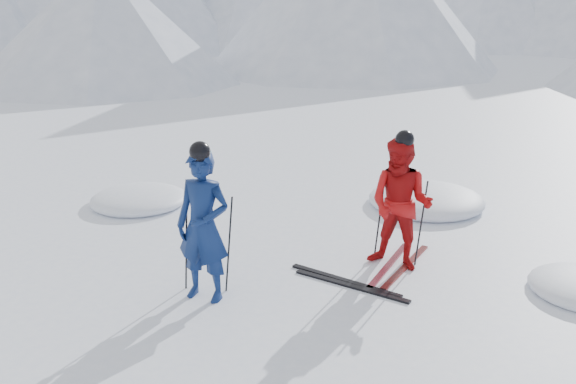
# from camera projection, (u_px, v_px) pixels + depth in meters

# --- Properties ---
(ground) EXTENTS (160.00, 160.00, 0.00)m
(ground) POSITION_uv_depth(u_px,v_px,m) (426.00, 292.00, 8.07)
(ground) COLOR white
(ground) RESTS_ON ground
(skier_blue) EXTENTS (0.78, 0.58, 1.97)m
(skier_blue) POSITION_uv_depth(u_px,v_px,m) (203.00, 226.00, 7.63)
(skier_blue) COLOR navy
(skier_blue) RESTS_ON ground
(skier_red) EXTENTS (1.09, 0.96, 1.90)m
(skier_red) POSITION_uv_depth(u_px,v_px,m) (401.00, 204.00, 8.54)
(skier_red) COLOR #AD0D0F
(skier_red) RESTS_ON ground
(pole_blue_left) EXTENTS (0.13, 0.09, 1.31)m
(pole_blue_left) POSITION_uv_depth(u_px,v_px,m) (186.00, 244.00, 7.93)
(pole_blue_left) COLOR black
(pole_blue_left) RESTS_ON ground
(pole_blue_right) EXTENTS (0.13, 0.08, 1.31)m
(pole_blue_right) POSITION_uv_depth(u_px,v_px,m) (229.00, 245.00, 7.91)
(pole_blue_right) COLOR black
(pole_blue_right) RESTS_ON ground
(pole_red_left) EXTENTS (0.13, 0.10, 1.27)m
(pole_red_left) POSITION_uv_depth(u_px,v_px,m) (379.00, 218.00, 8.93)
(pole_red_left) COLOR black
(pole_red_left) RESTS_ON ground
(pole_red_right) EXTENTS (0.13, 0.09, 1.27)m
(pole_red_right) POSITION_uv_depth(u_px,v_px,m) (421.00, 223.00, 8.71)
(pole_red_right) COLOR black
(pole_red_right) RESTS_ON ground
(ski_worn_left) EXTENTS (0.52, 1.67, 0.03)m
(ski_worn_left) POSITION_uv_depth(u_px,v_px,m) (389.00, 265.00, 8.85)
(ski_worn_left) COLOR black
(ski_worn_left) RESTS_ON ground
(ski_worn_right) EXTENTS (0.63, 1.64, 0.03)m
(ski_worn_right) POSITION_uv_depth(u_px,v_px,m) (406.00, 266.00, 8.80)
(ski_worn_right) COLOR black
(ski_worn_right) RESTS_ON ground
(ski_loose_a) EXTENTS (1.60, 0.75, 0.03)m
(ski_loose_a) POSITION_uv_depth(u_px,v_px,m) (345.00, 280.00, 8.36)
(ski_loose_a) COLOR black
(ski_loose_a) RESTS_ON ground
(ski_loose_b) EXTENTS (1.62, 0.70, 0.03)m
(ski_loose_b) POSITION_uv_depth(u_px,v_px,m) (351.00, 286.00, 8.20)
(ski_loose_b) COLOR black
(ski_loose_b) RESTS_ON ground
(snow_lumps) EXTENTS (9.61, 5.90, 0.47)m
(snow_lumps) POSITION_uv_depth(u_px,v_px,m) (366.00, 221.00, 10.62)
(snow_lumps) COLOR white
(snow_lumps) RESTS_ON ground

